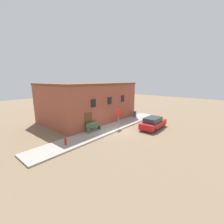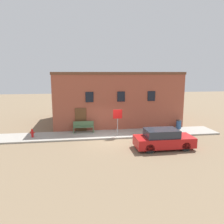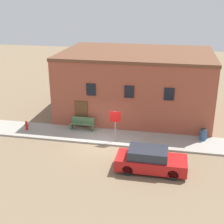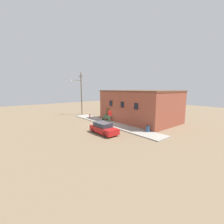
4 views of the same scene
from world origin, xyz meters
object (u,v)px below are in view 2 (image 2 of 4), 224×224
(fire_hydrant, at_px, (32,133))
(stop_sign, at_px, (118,117))
(bench, at_px, (84,127))
(trash_bin, at_px, (179,124))
(parked_car, at_px, (163,139))

(fire_hydrant, height_order, stop_sign, stop_sign)
(fire_hydrant, distance_m, stop_sign, 7.03)
(stop_sign, xyz_separation_m, bench, (-2.77, 1.43, -1.07))
(stop_sign, distance_m, bench, 3.29)
(fire_hydrant, height_order, trash_bin, trash_bin)
(trash_bin, bearing_deg, bench, 179.84)
(trash_bin, bearing_deg, parked_car, -125.83)
(fire_hydrant, distance_m, parked_car, 10.31)
(bench, distance_m, trash_bin, 8.79)
(parked_car, bearing_deg, stop_sign, 130.18)
(trash_bin, bearing_deg, stop_sign, -166.89)
(bench, distance_m, parked_car, 7.16)
(fire_hydrant, height_order, parked_car, parked_car)
(parked_car, bearing_deg, bench, 139.79)
(bench, height_order, trash_bin, bench)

